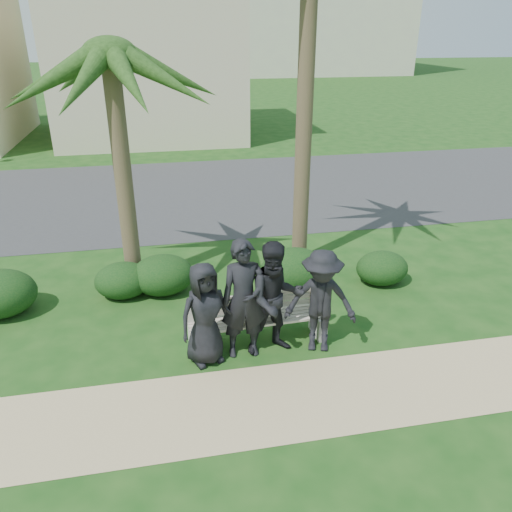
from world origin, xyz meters
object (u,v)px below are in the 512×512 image
object	(u,v)px
park_bench	(257,323)
man_d	(321,302)
man_b	(244,300)
man_c	(276,299)
palm_left	(110,56)
man_a	(205,314)

from	to	relation	value
park_bench	man_d	xyz separation A→B (m)	(0.91, -0.37, 0.50)
man_b	man_c	distance (m)	0.49
park_bench	man_d	bearing A→B (deg)	-24.71
park_bench	man_b	size ratio (longest dim) A/B	1.16
park_bench	palm_left	size ratio (longest dim) A/B	0.43
man_d	man_b	bearing A→B (deg)	-167.21
man_b	palm_left	size ratio (longest dim) A/B	0.37
man_a	man_b	bearing A→B (deg)	-12.81
park_bench	palm_left	bearing A→B (deg)	126.38
man_b	palm_left	world-z (taller)	palm_left
man_d	palm_left	distance (m)	5.30
man_b	palm_left	xyz separation A→B (m)	(-1.75, 2.75, 3.27)
man_d	palm_left	bearing A→B (deg)	153.38
man_a	palm_left	bearing A→B (deg)	93.41
man_a	man_c	xyz separation A→B (m)	(1.08, 0.05, 0.11)
man_c	park_bench	bearing A→B (deg)	123.63
park_bench	man_a	world-z (taller)	man_a
man_a	man_b	xyz separation A→B (m)	(0.60, 0.06, 0.14)
man_c	man_d	xyz separation A→B (m)	(0.69, -0.09, -0.07)
man_a	palm_left	distance (m)	4.57
man_b	palm_left	bearing A→B (deg)	122.57
palm_left	man_b	bearing A→B (deg)	-57.51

